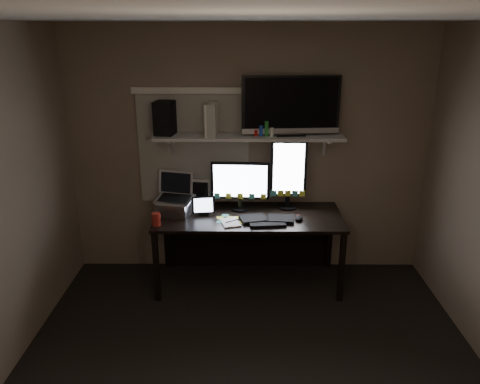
{
  "coord_description": "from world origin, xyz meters",
  "views": [
    {
      "loc": [
        -0.06,
        -2.77,
        2.45
      ],
      "look_at": [
        -0.08,
        1.25,
        1.03
      ],
      "focal_mm": 35.0,
      "sensor_mm": 36.0,
      "label": 1
    }
  ],
  "objects_px": {
    "laptop": "(174,195)",
    "speaker": "(165,118)",
    "keyboard": "(267,219)",
    "monitor_landscape": "(240,186)",
    "monitor_portrait": "(288,174)",
    "tv": "(291,106)",
    "desk": "(248,227)",
    "mouse": "(299,218)",
    "game_console": "(212,119)",
    "cup": "(156,219)",
    "tablet": "(204,206)"
  },
  "relations": [
    {
      "from": "monitor_portrait",
      "to": "tv",
      "type": "height_order",
      "value": "tv"
    },
    {
      "from": "laptop",
      "to": "game_console",
      "type": "height_order",
      "value": "game_console"
    },
    {
      "from": "monitor_landscape",
      "to": "monitor_portrait",
      "type": "height_order",
      "value": "monitor_portrait"
    },
    {
      "from": "tv",
      "to": "game_console",
      "type": "distance_m",
      "value": 0.75
    },
    {
      "from": "monitor_landscape",
      "to": "tablet",
      "type": "distance_m",
      "value": 0.41
    },
    {
      "from": "keyboard",
      "to": "cup",
      "type": "bearing_deg",
      "value": -178.63
    },
    {
      "from": "tv",
      "to": "speaker",
      "type": "bearing_deg",
      "value": 174.96
    },
    {
      "from": "monitor_landscape",
      "to": "game_console",
      "type": "relative_size",
      "value": 1.89
    },
    {
      "from": "mouse",
      "to": "tv",
      "type": "height_order",
      "value": "tv"
    },
    {
      "from": "mouse",
      "to": "speaker",
      "type": "height_order",
      "value": "speaker"
    },
    {
      "from": "desk",
      "to": "mouse",
      "type": "height_order",
      "value": "mouse"
    },
    {
      "from": "laptop",
      "to": "tablet",
      "type": "bearing_deg",
      "value": 10.07
    },
    {
      "from": "keyboard",
      "to": "speaker",
      "type": "relative_size",
      "value": 1.62
    },
    {
      "from": "desk",
      "to": "monitor_landscape",
      "type": "bearing_deg",
      "value": 158.6
    },
    {
      "from": "monitor_landscape",
      "to": "cup",
      "type": "xyz_separation_m",
      "value": [
        -0.77,
        -0.4,
        -0.19
      ]
    },
    {
      "from": "tablet",
      "to": "game_console",
      "type": "height_order",
      "value": "game_console"
    },
    {
      "from": "monitor_portrait",
      "to": "cup",
      "type": "height_order",
      "value": "monitor_portrait"
    },
    {
      "from": "monitor_portrait",
      "to": "tv",
      "type": "xyz_separation_m",
      "value": [
        -0.0,
        -0.01,
        0.67
      ]
    },
    {
      "from": "laptop",
      "to": "tv",
      "type": "xyz_separation_m",
      "value": [
        1.11,
        0.17,
        0.83
      ]
    },
    {
      "from": "keyboard",
      "to": "game_console",
      "type": "height_order",
      "value": "game_console"
    },
    {
      "from": "laptop",
      "to": "keyboard",
      "type": "bearing_deg",
      "value": 4.13
    },
    {
      "from": "laptop",
      "to": "speaker",
      "type": "distance_m",
      "value": 0.74
    },
    {
      "from": "cup",
      "to": "tablet",
      "type": "bearing_deg",
      "value": 31.19
    },
    {
      "from": "speaker",
      "to": "mouse",
      "type": "bearing_deg",
      "value": -6.48
    },
    {
      "from": "desk",
      "to": "laptop",
      "type": "height_order",
      "value": "laptop"
    },
    {
      "from": "monitor_portrait",
      "to": "laptop",
      "type": "relative_size",
      "value": 1.81
    },
    {
      "from": "monitor_landscape",
      "to": "desk",
      "type": "bearing_deg",
      "value": -18.47
    },
    {
      "from": "speaker",
      "to": "tv",
      "type": "bearing_deg",
      "value": 7.15
    },
    {
      "from": "desk",
      "to": "tv",
      "type": "xyz_separation_m",
      "value": [
        0.39,
        0.07,
        1.2
      ]
    },
    {
      "from": "mouse",
      "to": "tablet",
      "type": "relative_size",
      "value": 0.51
    },
    {
      "from": "desk",
      "to": "game_console",
      "type": "height_order",
      "value": "game_console"
    },
    {
      "from": "desk",
      "to": "tv",
      "type": "distance_m",
      "value": 1.27
    },
    {
      "from": "cup",
      "to": "tv",
      "type": "distance_m",
      "value": 1.63
    },
    {
      "from": "monitor_landscape",
      "to": "speaker",
      "type": "bearing_deg",
      "value": 178.41
    },
    {
      "from": "monitor_portrait",
      "to": "tablet",
      "type": "xyz_separation_m",
      "value": [
        -0.83,
        -0.2,
        -0.26
      ]
    },
    {
      "from": "mouse",
      "to": "desk",
      "type": "bearing_deg",
      "value": 157.19
    },
    {
      "from": "monitor_portrait",
      "to": "tv",
      "type": "bearing_deg",
      "value": -91.77
    },
    {
      "from": "keyboard",
      "to": "speaker",
      "type": "bearing_deg",
      "value": 155.74
    },
    {
      "from": "cup",
      "to": "mouse",
      "type": "bearing_deg",
      "value": 5.53
    },
    {
      "from": "monitor_landscape",
      "to": "tv",
      "type": "xyz_separation_m",
      "value": [
        0.47,
        0.04,
        0.78
      ]
    },
    {
      "from": "monitor_landscape",
      "to": "laptop",
      "type": "xyz_separation_m",
      "value": [
        -0.63,
        -0.13,
        -0.05
      ]
    },
    {
      "from": "laptop",
      "to": "monitor_landscape",
      "type": "bearing_deg",
      "value": 25.3
    },
    {
      "from": "desk",
      "to": "tv",
      "type": "relative_size",
      "value": 1.95
    },
    {
      "from": "desk",
      "to": "tv",
      "type": "height_order",
      "value": "tv"
    },
    {
      "from": "game_console",
      "to": "cup",
      "type": "bearing_deg",
      "value": -129.42
    },
    {
      "from": "keyboard",
      "to": "mouse",
      "type": "distance_m",
      "value": 0.3
    },
    {
      "from": "mouse",
      "to": "laptop",
      "type": "xyz_separation_m",
      "value": [
        -1.19,
        0.14,
        0.18
      ]
    },
    {
      "from": "keyboard",
      "to": "tv",
      "type": "xyz_separation_m",
      "value": [
        0.22,
        0.32,
        1.01
      ]
    },
    {
      "from": "keyboard",
      "to": "tv",
      "type": "distance_m",
      "value": 1.08
    },
    {
      "from": "monitor_landscape",
      "to": "speaker",
      "type": "xyz_separation_m",
      "value": [
        -0.72,
        0.06,
        0.66
      ]
    }
  ]
}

